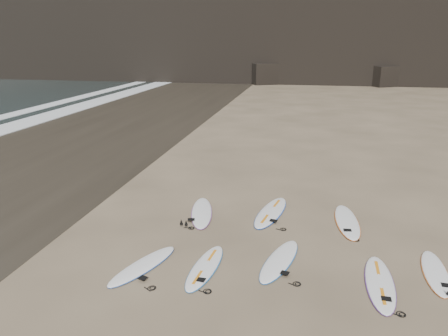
# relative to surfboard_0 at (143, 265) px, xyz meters

# --- Properties ---
(ground) EXTENTS (240.00, 240.00, 0.00)m
(ground) POSITION_rel_surfboard_0_xyz_m (4.04, 0.76, -0.04)
(ground) COLOR #897559
(ground) RESTS_ON ground
(wet_sand) EXTENTS (12.00, 200.00, 0.01)m
(wet_sand) POSITION_rel_surfboard_0_xyz_m (-8.96, 10.76, -0.04)
(wet_sand) COLOR #383026
(wet_sand) RESTS_ON ground
(surfboard_0) EXTENTS (1.34, 2.38, 0.08)m
(surfboard_0) POSITION_rel_surfboard_0_xyz_m (0.00, 0.00, 0.00)
(surfboard_0) COLOR white
(surfboard_0) RESTS_ON ground
(surfboard_1) EXTENTS (0.76, 2.36, 0.08)m
(surfboard_1) POSITION_rel_surfboard_0_xyz_m (1.50, 0.21, -0.00)
(surfboard_1) COLOR white
(surfboard_1) RESTS_ON ground
(surfboard_2) EXTENTS (1.16, 2.49, 0.09)m
(surfboard_2) POSITION_rel_surfboard_0_xyz_m (3.25, 0.88, 0.00)
(surfboard_2) COLOR white
(surfboard_2) RESTS_ON ground
(surfboard_3) EXTENTS (0.71, 2.56, 0.09)m
(surfboard_3) POSITION_rel_surfboard_0_xyz_m (5.55, 0.27, 0.00)
(surfboard_3) COLOR white
(surfboard_3) RESTS_ON ground
(surfboard_4) EXTENTS (0.73, 2.29, 0.08)m
(surfboard_4) POSITION_rel_surfboard_0_xyz_m (6.91, 1.01, -0.00)
(surfboard_4) COLOR white
(surfboard_4) RESTS_ON ground
(surfboard_5) EXTENTS (1.16, 2.67, 0.09)m
(surfboard_5) POSITION_rel_surfboard_0_xyz_m (0.60, 3.56, 0.00)
(surfboard_5) COLOR white
(surfboard_5) RESTS_ON ground
(surfboard_6) EXTENTS (1.18, 2.86, 0.10)m
(surfboard_6) POSITION_rel_surfboard_0_xyz_m (2.76, 3.99, 0.01)
(surfboard_6) COLOR white
(surfboard_6) RESTS_ON ground
(surfboard_7) EXTENTS (0.81, 2.71, 0.10)m
(surfboard_7) POSITION_rel_surfboard_0_xyz_m (5.09, 3.69, 0.01)
(surfboard_7) COLOR white
(surfboard_7) RESTS_ON ground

